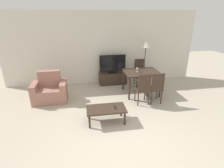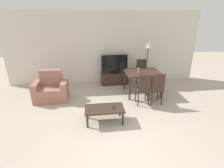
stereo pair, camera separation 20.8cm
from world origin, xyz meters
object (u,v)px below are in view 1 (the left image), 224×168
object	(u,v)px
dining_chair_near_right	(156,87)
remote_primary	(115,107)
dining_table	(141,74)
dining_chair_near	(143,88)
floor_lamp	(146,45)
tv_stand	(113,78)
coffee_table	(106,110)
wine_glass_left	(137,69)
armchair	(50,91)
dining_chair_far	(140,71)
tv	(113,64)

from	to	relation	value
dining_chair_near_right	remote_primary	world-z (taller)	dining_chair_near_right
dining_table	dining_chair_near	size ratio (longest dim) A/B	1.17
dining_chair_near	floor_lamp	world-z (taller)	floor_lamp
tv_stand	floor_lamp	size ratio (longest dim) A/B	0.61
dining_chair_near	remote_primary	size ratio (longest dim) A/B	6.56
dining_chair_near	coffee_table	bearing A→B (deg)	-148.22
tv_stand	wine_glass_left	distance (m)	1.38
armchair	floor_lamp	world-z (taller)	floor_lamp
dining_table	wine_glass_left	bearing A→B (deg)	174.11
remote_primary	dining_chair_near	bearing A→B (deg)	37.56
armchair	tv_stand	xyz separation A→B (m)	(2.17, 1.13, -0.10)
wine_glass_left	dining_chair_far	bearing A→B (deg)	65.63
coffee_table	dining_chair_far	xyz separation A→B (m)	(1.61, 2.33, 0.20)
tv	dining_table	size ratio (longest dim) A/B	0.86
armchair	dining_table	size ratio (longest dim) A/B	0.89
dining_table	dining_chair_near_right	bearing A→B (deg)	-75.70
tv	floor_lamp	size ratio (longest dim) A/B	0.58
dining_table	floor_lamp	size ratio (longest dim) A/B	0.68
tv_stand	dining_table	world-z (taller)	dining_table
remote_primary	dining_table	bearing A→B (deg)	52.56
coffee_table	remote_primary	bearing A→B (deg)	-2.58
wine_glass_left	armchair	bearing A→B (deg)	-177.89
armchair	remote_primary	xyz separation A→B (m)	(1.79, -1.46, 0.07)
dining_chair_near_right	armchair	bearing A→B (deg)	167.50
tv_stand	remote_primary	bearing A→B (deg)	-98.43
floor_lamp	remote_primary	size ratio (longest dim) A/B	11.39
coffee_table	dining_chair_near	bearing A→B (deg)	31.78
tv_stand	floor_lamp	world-z (taller)	floor_lamp
armchair	tv_stand	bearing A→B (deg)	27.53
floor_lamp	dining_chair_far	bearing A→B (deg)	-169.31
dining_chair_far	dining_chair_near_right	bearing A→B (deg)	-90.00
armchair	dining_table	bearing A→B (deg)	1.70
remote_primary	wine_glass_left	size ratio (longest dim) A/B	1.03
dining_chair_far	tv	bearing A→B (deg)	166.14
tv_stand	wine_glass_left	size ratio (longest dim) A/B	7.17
armchair	dining_table	distance (m)	2.99
wine_glass_left	remote_primary	bearing A→B (deg)	-123.51
armchair	dining_chair_far	xyz separation A→B (m)	(3.17, 0.88, 0.21)
floor_lamp	remote_primary	bearing A→B (deg)	-123.56
tv_stand	dining_chair_far	xyz separation A→B (m)	(1.00, -0.25, 0.31)
coffee_table	dining_chair_near_right	bearing A→B (deg)	24.90
dining_chair_far	dining_chair_near_right	distance (m)	1.58
dining_chair_far	dining_chair_near_right	xyz separation A→B (m)	(0.00, -1.58, 0.00)
dining_chair_near	dining_chair_far	bearing A→B (deg)	75.70
dining_chair_near	dining_chair_far	distance (m)	1.64
tv	coffee_table	size ratio (longest dim) A/B	1.03
floor_lamp	wine_glass_left	bearing A→B (deg)	-123.64
armchair	remote_primary	world-z (taller)	armchair
armchair	coffee_table	world-z (taller)	armchair
coffee_table	tv_stand	bearing A→B (deg)	76.80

